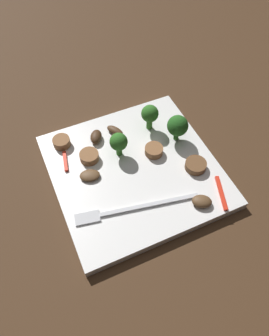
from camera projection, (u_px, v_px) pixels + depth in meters
ground_plane at (134, 173)px, 0.52m from camera, size 1.40×1.40×0.00m
plate at (134, 171)px, 0.52m from camera, size 0.25×0.25×0.01m
fork at (128, 209)px, 0.47m from camera, size 0.18×0.05×0.00m
broccoli_floret_0 at (178, 126)px, 0.52m from camera, size 0.03×0.03×0.05m
broccoli_floret_1 at (150, 114)px, 0.53m from camera, size 0.03×0.03×0.05m
broccoli_floret_2 at (119, 142)px, 0.50m from camera, size 0.03×0.03×0.04m
sausage_slice_0 at (154, 150)px, 0.52m from camera, size 0.04×0.04×0.01m
sausage_slice_1 at (62, 142)px, 0.53m from camera, size 0.04×0.04×0.01m
sausage_slice_2 at (196, 165)px, 0.51m from camera, size 0.04×0.04×0.01m
sausage_slice_3 at (89, 156)px, 0.51m from camera, size 0.04×0.04×0.01m
mushroom_0 at (90, 175)px, 0.50m from camera, size 0.04×0.03×0.01m
mushroom_1 at (117, 130)px, 0.55m from camera, size 0.03×0.03×0.01m
mushroom_2 at (96, 137)px, 0.54m from camera, size 0.03×0.03×0.01m
mushroom_3 at (202, 201)px, 0.47m from camera, size 0.04×0.03×0.01m
pepper_strip_0 at (65, 161)px, 0.51m from camera, size 0.01×0.04×0.00m
pepper_strip_2 at (221, 193)px, 0.48m from camera, size 0.02×0.06×0.00m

